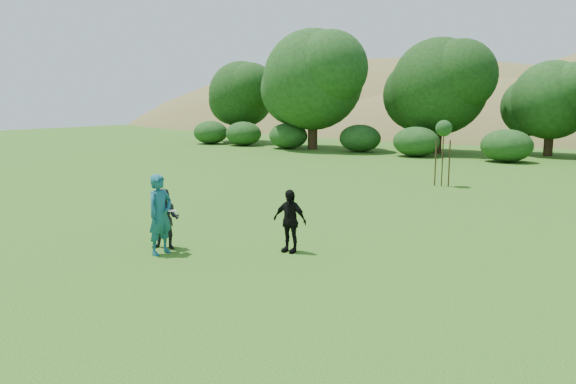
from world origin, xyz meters
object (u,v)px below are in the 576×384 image
Objects in this scene: player_grey at (165,219)px; sapling at (444,130)px; player_teal at (160,214)px; player_black at (290,221)px.

sapling is at bearing 52.72° from player_grey.
player_grey is 14.36m from sapling.
player_teal is 3.11m from player_black.
sapling is (2.37, 14.43, 1.45)m from player_teal.
sapling is (2.60, 14.03, 1.66)m from player_grey.
player_teal is at bearing -86.17° from player_grey.
player_grey is (-0.24, 0.40, -0.21)m from player_teal.
player_grey is at bearing -100.51° from sapling.
player_black is 0.54× the size of sapling.
player_teal is at bearing -145.00° from player_black.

